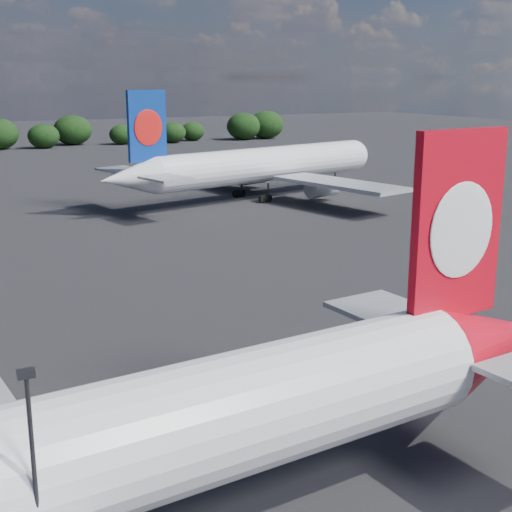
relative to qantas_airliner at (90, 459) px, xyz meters
name	(u,v)px	position (x,y,z in m)	size (l,w,h in m)	color
qantas_airliner	(90,459)	(0.00, 0.00, 0.00)	(51.34, 48.88, 16.74)	white
china_southern_airliner	(256,166)	(45.54, 77.42, 0.22)	(52.97, 50.70, 17.45)	white
apron_lamp_post	(36,497)	(-2.41, -2.80, 0.68)	(0.55, 0.30, 10.27)	black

